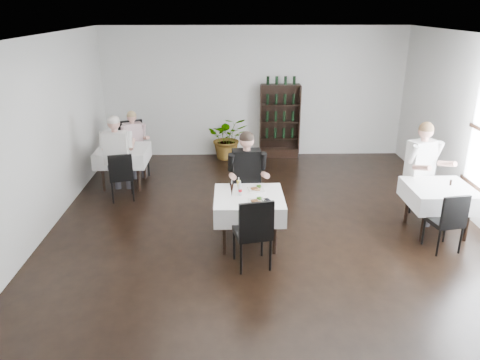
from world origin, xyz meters
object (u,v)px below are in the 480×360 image
wine_shelf (280,122)px  main_table (249,205)px  potted_tree (228,137)px  diner_main (247,174)px

wine_shelf → main_table: bearing=-101.8°
potted_tree → diner_main: diner_main is taller
wine_shelf → potted_tree: size_ratio=1.72×
potted_tree → diner_main: (0.32, -3.66, 0.42)m
wine_shelf → potted_tree: wine_shelf is taller
potted_tree → diner_main: 3.70m
wine_shelf → potted_tree: bearing=-174.7°
wine_shelf → main_table: 4.41m
main_table → potted_tree: bearing=94.4°
wine_shelf → main_table: size_ratio=1.70×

